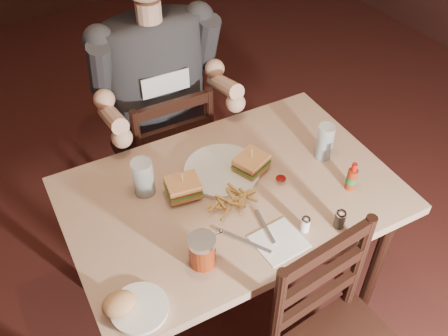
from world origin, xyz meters
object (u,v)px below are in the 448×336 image
main_table (231,207)px  glass_right (325,142)px  hot_sauce (352,176)px  syrup_dispenser (202,251)px  dinner_plate (222,171)px  side_plate (140,309)px  chair_far (164,155)px  glass_left (143,178)px  diner (158,70)px

main_table → glass_right: bearing=-4.4°
hot_sauce → syrup_dispenser: (-0.62, 0.01, -0.00)m
dinner_plate → side_plate: dinner_plate is taller
syrup_dispenser → side_plate: size_ratio=0.68×
chair_far → side_plate: 1.10m
syrup_dispenser → side_plate: 0.25m
side_plate → chair_far: bearing=59.9°
glass_right → dinner_plate: bearing=160.7°
glass_left → dinner_plate: bearing=-13.6°
chair_far → main_table: bearing=92.7°
syrup_dispenser → chair_far: bearing=76.7°
main_table → side_plate: (-0.49, -0.26, 0.09)m
glass_right → glass_left: bearing=163.1°
syrup_dispenser → hot_sauce: bearing=4.0°
dinner_plate → glass_right: glass_right is taller
dinner_plate → diner: bearing=89.8°
syrup_dispenser → side_plate: (-0.24, -0.05, -0.05)m
main_table → glass_right: size_ratio=8.37×
main_table → dinner_plate: 0.14m
dinner_plate → syrup_dispenser: 0.42m
main_table → chair_far: 0.69m
diner → hot_sauce: diner is taller
glass_left → glass_right: (0.67, -0.20, 0.00)m
glass_right → main_table: bearing=175.6°
main_table → side_plate: bearing=-152.4°
main_table → dinner_plate: (0.03, 0.10, 0.09)m
glass_right → hot_sauce: glass_right is taller
diner → glass_right: diner is taller
dinner_plate → chair_far: bearing=89.3°
diner → glass_left: size_ratio=7.02×
hot_sauce → dinner_plate: bearing=137.6°
glass_left → side_plate: glass_left is taller
chair_far → syrup_dispenser: (-0.28, -0.86, 0.38)m
glass_left → diner: bearing=55.6°
main_table → chair_far: size_ratio=1.40×
dinner_plate → syrup_dispenser: syrup_dispenser is taller
glass_left → side_plate: 0.49m
glass_left → hot_sauce: 0.75m
diner → hot_sauce: (0.35, -0.81, -0.13)m
diner → glass_left: diner is taller
glass_left → glass_right: glass_right is taller
chair_far → dinner_plate: bearing=94.9°
glass_left → syrup_dispenser: 0.38m
dinner_plate → main_table: bearing=-104.0°
diner → side_plate: diner is taller
syrup_dispenser → main_table: bearing=44.9°
diner → chair_far: bearing=90.0°
glass_left → side_plate: bearing=-118.1°
side_plate → dinner_plate: bearing=34.8°
syrup_dispenser → diner: bearing=75.9°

